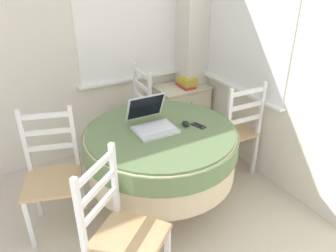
% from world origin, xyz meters
% --- Properties ---
extents(corner_room_shell, '(4.23, 4.58, 2.55)m').
position_xyz_m(corner_room_shell, '(1.11, 1.71, 1.28)').
color(corner_room_shell, silver).
rests_on(corner_room_shell, ground_plane).
extents(round_dining_table, '(1.22, 1.22, 0.74)m').
position_xyz_m(round_dining_table, '(0.88, 1.54, 0.57)').
color(round_dining_table, '#4C3D2D').
rests_on(round_dining_table, ground_plane).
extents(laptop, '(0.32, 0.36, 0.25)m').
position_xyz_m(laptop, '(0.83, 1.61, 0.80)').
color(laptop, silver).
rests_on(laptop, round_dining_table).
extents(computer_mouse, '(0.05, 0.08, 0.04)m').
position_xyz_m(computer_mouse, '(1.08, 1.50, 0.76)').
color(computer_mouse, black).
rests_on(computer_mouse, round_dining_table).
extents(cell_phone, '(0.08, 0.13, 0.01)m').
position_xyz_m(cell_phone, '(1.17, 1.45, 0.75)').
color(cell_phone, '#2D2D33').
rests_on(cell_phone, round_dining_table).
extents(dining_chair_near_back_window, '(0.42, 0.42, 0.97)m').
position_xyz_m(dining_chair_near_back_window, '(0.99, 2.39, 0.46)').
color(dining_chair_near_back_window, tan).
rests_on(dining_chair_near_back_window, ground_plane).
extents(dining_chair_near_right_window, '(0.43, 0.42, 0.97)m').
position_xyz_m(dining_chair_near_right_window, '(1.71, 1.63, 0.46)').
color(dining_chair_near_right_window, tan).
rests_on(dining_chair_near_right_window, ground_plane).
extents(dining_chair_camera_near, '(0.58, 0.58, 0.97)m').
position_xyz_m(dining_chair_camera_near, '(0.28, 0.94, 0.46)').
color(dining_chair_camera_near, tan).
rests_on(dining_chair_camera_near, ground_plane).
extents(dining_chair_left_flank, '(0.52, 0.51, 0.97)m').
position_xyz_m(dining_chair_left_flank, '(0.06, 1.75, 0.46)').
color(dining_chair_left_flank, tan).
rests_on(dining_chair_left_flank, ground_plane).
extents(corner_cabinet, '(0.57, 0.41, 0.64)m').
position_xyz_m(corner_cabinet, '(1.66, 2.49, 0.32)').
color(corner_cabinet, beige).
rests_on(corner_cabinet, ground_plane).
extents(storage_box, '(0.15, 0.20, 0.10)m').
position_xyz_m(storage_box, '(1.71, 2.47, 0.70)').
color(storage_box, gold).
rests_on(storage_box, corner_cabinet).
extents(book_on_cabinet, '(0.14, 0.23, 0.02)m').
position_xyz_m(book_on_cabinet, '(1.68, 2.46, 0.66)').
color(book_on_cabinet, '#BC3338').
rests_on(book_on_cabinet, corner_cabinet).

